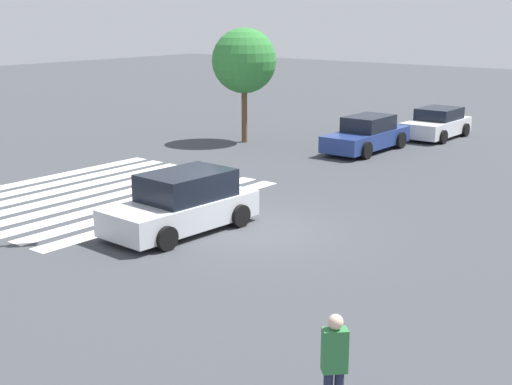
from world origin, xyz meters
TOP-DOWN VIEW (x-y plane):
  - ground_plane at (0.00, 0.00)m, footprint 121.04×121.04m
  - crosswalk_markings at (0.00, -6.55)m, footprint 9.60×7.25m
  - car_0 at (-11.99, -3.56)m, footprint 4.90×2.02m
  - car_2 at (1.20, -1.60)m, footprint 4.47×2.25m
  - car_3 at (-16.99, -2.67)m, footprint 4.15×2.10m
  - pedestrian at (6.58, 6.75)m, footprint 0.41×0.41m
  - tree_corner_a at (-10.36, -9.03)m, footprint 2.91×2.91m

SIDE VIEW (x-z plane):
  - ground_plane at x=0.00m, z-range 0.00..0.00m
  - crosswalk_markings at x=0.00m, z-range 0.00..0.01m
  - car_3 at x=-16.99m, z-range -0.04..1.37m
  - car_0 at x=-11.99m, z-range -0.05..1.45m
  - car_2 at x=1.20m, z-range -0.05..1.57m
  - pedestrian at x=6.58m, z-range 0.10..1.80m
  - tree_corner_a at x=-10.36m, z-range 1.10..6.26m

